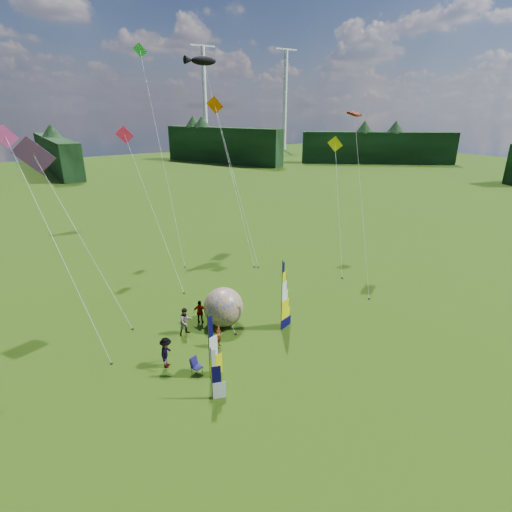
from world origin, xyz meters
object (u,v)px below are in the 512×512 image
side_banner_left (209,349)px  spectator_b (186,321)px  bol_inflatable (223,307)px  camp_chair (197,366)px  feather_banner_main (282,298)px  spectator_a (218,336)px  spectator_c (166,353)px  spectator_d (200,312)px  kite_whale (228,151)px  side_banner_far (212,375)px

side_banner_left → spectator_b: 4.99m
bol_inflatable → camp_chair: bearing=-134.9°
feather_banner_main → side_banner_left: 6.39m
spectator_a → spectator_c: spectator_c is taller
spectator_d → kite_whale: 17.50m
spectator_a → camp_chair: 2.80m
bol_inflatable → spectator_a: size_ratio=1.73×
side_banner_far → bol_inflatable: side_banner_far is taller
side_banner_left → spectator_a: 3.22m
side_banner_far → spectator_c: size_ratio=1.60×
spectator_c → feather_banner_main: bearing=-55.1°
spectator_c → camp_chair: spectator_c is taller
bol_inflatable → camp_chair: size_ratio=2.72×
spectator_a → spectator_b: (-1.05, 2.41, 0.16)m
spectator_a → kite_whale: bearing=20.6°
feather_banner_main → spectator_d: feather_banner_main is taller
side_banner_left → spectator_a: bearing=44.2°
feather_banner_main → spectator_c: feather_banner_main is taller
spectator_b → side_banner_left: bearing=-102.8°
side_banner_left → bol_inflatable: side_banner_left is taller
side_banner_left → spectator_b: (0.76, 4.84, -0.95)m
side_banner_far → spectator_c: bearing=122.7°
spectator_b → spectator_d: bearing=23.4°
bol_inflatable → spectator_d: bol_inflatable is taller
side_banner_far → kite_whale: bearing=77.6°
side_banner_left → side_banner_far: 1.74m
side_banner_left → camp_chair: (-0.42, 0.75, -1.38)m
spectator_a → spectator_c: 3.37m
bol_inflatable → spectator_c: bol_inflatable is taller
kite_whale → spectator_c: bearing=-131.4°
feather_banner_main → bol_inflatable: size_ratio=1.82×
feather_banner_main → side_banner_far: (-6.78, -3.39, -0.92)m
side_banner_left → spectator_d: size_ratio=2.22×
side_banner_left → camp_chair: bearing=110.3°
feather_banner_main → spectator_a: (-4.30, 0.59, -1.62)m
spectator_b → spectator_c: bearing=-135.7°
side_banner_far → spectator_d: (2.79, 7.09, -0.61)m
side_banner_left → camp_chair: size_ratio=3.87×
side_banner_left → spectator_d: 6.02m
bol_inflatable → kite_whale: 17.36m
spectator_d → kite_whale: (9.15, 11.98, 8.89)m
kite_whale → bol_inflatable: bearing=-122.7°
bol_inflatable → side_banner_left: bearing=-126.4°
side_banner_far → camp_chair: (0.25, 2.31, -0.97)m
side_banner_left → spectator_c: (-1.55, 2.26, -0.96)m
spectator_b → kite_whale: bearing=46.5°
side_banner_far → bol_inflatable: bearing=76.3°
spectator_b → spectator_d: 1.53m
camp_chair → kite_whale: size_ratio=0.05×
bol_inflatable → kite_whale: bearing=58.6°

